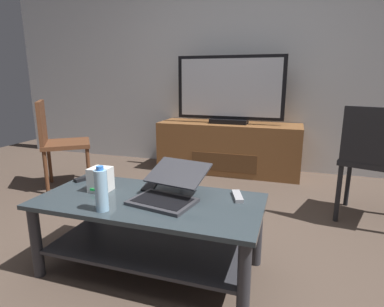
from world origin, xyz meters
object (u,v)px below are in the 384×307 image
(side_chair, at_px, (57,139))
(laptop, at_px, (169,189))
(dining_chair, at_px, (374,157))
(tv_remote, at_px, (237,196))
(router_box, at_px, (101,179))
(water_bottle_near, at_px, (101,190))
(soundbar_remote, at_px, (86,178))
(television, at_px, (230,91))
(media_cabinet, at_px, (229,148))
(cell_phone, at_px, (149,187))
(coffee_table, at_px, (150,222))

(side_chair, height_order, laptop, side_chair)
(dining_chair, bearing_deg, tv_remote, -133.02)
(router_box, height_order, tv_remote, router_box)
(water_bottle_near, xyz_separation_m, soundbar_remote, (-0.39, 0.39, -0.10))
(television, height_order, tv_remote, television)
(router_box, bearing_deg, soundbar_remote, 144.58)
(media_cabinet, distance_m, laptop, 2.06)
(router_box, bearing_deg, water_bottle_near, -54.88)
(television, xyz_separation_m, dining_chair, (1.28, -0.99, -0.42))
(water_bottle_near, xyz_separation_m, cell_phone, (0.07, 0.38, -0.10))
(tv_remote, bearing_deg, side_chair, 137.75)
(media_cabinet, xyz_separation_m, dining_chair, (1.28, -1.01, 0.23))
(dining_chair, bearing_deg, coffee_table, -140.51)
(media_cabinet, bearing_deg, laptop, -87.57)
(television, bearing_deg, soundbar_remote, -106.63)
(cell_phone, bearing_deg, coffee_table, -75.94)
(coffee_table, relative_size, dining_chair, 1.39)
(television, relative_size, laptop, 2.71)
(dining_chair, bearing_deg, router_box, -147.39)
(television, distance_m, side_chair, 1.88)
(coffee_table, relative_size, soundbar_remote, 7.72)
(media_cabinet, bearing_deg, water_bottle_near, -94.35)
(cell_phone, bearing_deg, soundbar_remote, 167.58)
(water_bottle_near, bearing_deg, soundbar_remote, 134.32)
(side_chair, distance_m, laptop, 1.87)
(media_cabinet, xyz_separation_m, side_chair, (-1.50, -1.06, 0.21))
(water_bottle_near, bearing_deg, cell_phone, 78.89)
(router_box, bearing_deg, side_chair, 139.62)
(media_cabinet, height_order, water_bottle_near, water_bottle_near)
(dining_chair, relative_size, cell_phone, 6.35)
(tv_remote, bearing_deg, cell_phone, 161.08)
(dining_chair, height_order, cell_phone, dining_chair)
(laptop, relative_size, router_box, 3.17)
(tv_remote, bearing_deg, water_bottle_near, -167.02)
(side_chair, xyz_separation_m, router_box, (1.16, -0.98, 0.01))
(router_box, bearing_deg, laptop, 0.16)
(coffee_table, xyz_separation_m, cell_phone, (-0.08, 0.17, 0.14))
(media_cabinet, distance_m, side_chair, 1.85)
(media_cabinet, relative_size, laptop, 3.64)
(router_box, height_order, water_bottle_near, water_bottle_near)
(dining_chair, bearing_deg, soundbar_remote, -154.29)
(side_chair, relative_size, soundbar_remote, 5.43)
(cell_phone, bearing_deg, water_bottle_near, -111.81)
(cell_phone, distance_m, soundbar_remote, 0.46)
(laptop, bearing_deg, tv_remote, 21.04)
(coffee_table, bearing_deg, television, 89.45)
(dining_chair, xyz_separation_m, soundbar_remote, (-1.84, -0.89, -0.07))
(coffee_table, bearing_deg, tv_remote, 20.30)
(media_cabinet, relative_size, side_chair, 1.86)
(television, bearing_deg, laptop, -87.54)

